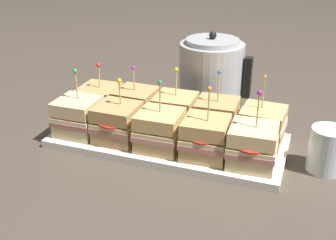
{
  "coord_description": "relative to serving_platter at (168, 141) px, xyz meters",
  "views": [
    {
      "loc": [
        0.3,
        -0.82,
        0.47
      ],
      "look_at": [
        0.0,
        0.0,
        0.06
      ],
      "focal_mm": 45.0,
      "sensor_mm": 36.0,
      "label": 1
    }
  ],
  "objects": [
    {
      "name": "serving_platter",
      "position": [
        0.0,
        0.0,
        0.0
      ],
      "size": [
        0.54,
        0.23,
        0.02
      ],
      "color": "white",
      "rests_on": "ground_plane"
    },
    {
      "name": "sandwich_back_right",
      "position": [
        0.1,
        0.05,
        0.05
      ],
      "size": [
        0.1,
        0.1,
        0.16
      ],
      "color": "tan",
      "rests_on": "serving_platter"
    },
    {
      "name": "sandwich_front_left",
      "position": [
        -0.1,
        -0.05,
        0.05
      ],
      "size": [
        0.1,
        0.1,
        0.15
      ],
      "color": "tan",
      "rests_on": "serving_platter"
    },
    {
      "name": "sandwich_back_far_left",
      "position": [
        -0.2,
        0.05,
        0.05
      ],
      "size": [
        0.1,
        0.1,
        0.14
      ],
      "color": "tan",
      "rests_on": "serving_platter"
    },
    {
      "name": "ground_plane",
      "position": [
        0.0,
        0.0,
        -0.01
      ],
      "size": [
        6.0,
        6.0,
        0.0
      ],
      "primitive_type": "plane",
      "color": "#4C4238"
    },
    {
      "name": "sandwich_front_right",
      "position": [
        0.1,
        -0.05,
        0.05
      ],
      "size": [
        0.1,
        0.1,
        0.16
      ],
      "color": "tan",
      "rests_on": "serving_platter"
    },
    {
      "name": "sandwich_front_far_left",
      "position": [
        -0.2,
        -0.05,
        0.05
      ],
      "size": [
        0.1,
        0.1,
        0.16
      ],
      "color": "beige",
      "rests_on": "serving_platter"
    },
    {
      "name": "kettle_steel",
      "position": [
        0.04,
        0.24,
        0.09
      ],
      "size": [
        0.19,
        0.17,
        0.22
      ],
      "color": "#B7BABF",
      "rests_on": "ground_plane"
    },
    {
      "name": "sandwich_back_far_right",
      "position": [
        0.21,
        0.05,
        0.05
      ],
      "size": [
        0.1,
        0.1,
        0.16
      ],
      "color": "tan",
      "rests_on": "serving_platter"
    },
    {
      "name": "sandwich_front_far_right",
      "position": [
        0.2,
        -0.05,
        0.05
      ],
      "size": [
        0.1,
        0.1,
        0.16
      ],
      "color": "beige",
      "rests_on": "serving_platter"
    },
    {
      "name": "sandwich_back_center",
      "position": [
        0.0,
        0.05,
        0.05
      ],
      "size": [
        0.1,
        0.1,
        0.15
      ],
      "color": "tan",
      "rests_on": "serving_platter"
    },
    {
      "name": "drinking_glass",
      "position": [
        0.35,
        0.01,
        0.04
      ],
      "size": [
        0.07,
        0.07,
        0.1
      ],
      "color": "silver",
      "rests_on": "ground_plane"
    },
    {
      "name": "sandwich_back_left",
      "position": [
        -0.1,
        0.05,
        0.05
      ],
      "size": [
        0.1,
        0.1,
        0.15
      ],
      "color": "tan",
      "rests_on": "serving_platter"
    },
    {
      "name": "sandwich_front_center",
      "position": [
        0.0,
        -0.05,
        0.05
      ],
      "size": [
        0.1,
        0.1,
        0.16
      ],
      "color": "tan",
      "rests_on": "serving_platter"
    }
  ]
}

